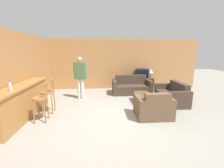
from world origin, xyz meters
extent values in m
plane|color=gray|center=(0.00, 0.00, 0.00)|extent=(24.00, 24.00, 0.00)
cube|color=#B27A47|center=(0.00, 3.75, 1.30)|extent=(9.40, 0.08, 2.60)
cube|color=#B27A47|center=(-3.20, 1.37, 1.30)|extent=(0.08, 8.75, 2.60)
cube|color=#A87038|center=(-2.87, 0.19, 0.48)|extent=(0.47, 2.71, 0.96)
cube|color=#A87038|center=(-2.87, 0.19, 0.98)|extent=(0.55, 2.77, 0.05)
cylinder|color=#996638|center=(-2.24, -0.09, 0.69)|extent=(0.44, 0.44, 0.04)
cylinder|color=#996638|center=(-2.39, 0.05, 0.34)|extent=(0.04, 0.04, 0.67)
cylinder|color=#996638|center=(-2.38, -0.25, 0.34)|extent=(0.04, 0.04, 0.67)
cylinder|color=#996638|center=(-2.09, 0.06, 0.34)|extent=(0.04, 0.04, 0.67)
cylinder|color=#996638|center=(-2.08, -0.24, 0.34)|extent=(0.04, 0.04, 0.67)
cylinder|color=#996638|center=(-2.06, 0.04, 0.89)|extent=(0.02, 0.02, 0.36)
cylinder|color=#996638|center=(-2.06, -0.04, 0.89)|extent=(0.02, 0.02, 0.36)
cylinder|color=#996638|center=(-2.05, -0.13, 0.89)|extent=(0.02, 0.02, 0.36)
cylinder|color=#996638|center=(-2.05, -0.21, 0.89)|extent=(0.02, 0.02, 0.36)
cube|color=#996638|center=(-2.05, -0.09, 1.09)|extent=(0.05, 0.36, 0.04)
cylinder|color=#996638|center=(-2.24, 0.53, 0.69)|extent=(0.45, 0.45, 0.04)
cylinder|color=#996638|center=(-2.39, 0.67, 0.34)|extent=(0.04, 0.04, 0.67)
cylinder|color=#996638|center=(-2.38, 0.37, 0.34)|extent=(0.04, 0.04, 0.67)
cylinder|color=#996638|center=(-2.09, 0.69, 0.34)|extent=(0.04, 0.04, 0.67)
cylinder|color=#996638|center=(-2.08, 0.39, 0.34)|extent=(0.04, 0.04, 0.67)
cylinder|color=#996638|center=(-2.06, 0.67, 0.89)|extent=(0.02, 0.02, 0.36)
cylinder|color=#996638|center=(-2.06, 0.58, 0.89)|extent=(0.02, 0.02, 0.36)
cylinder|color=#996638|center=(-2.05, 0.50, 0.89)|extent=(0.02, 0.02, 0.36)
cylinder|color=#996638|center=(-2.05, 0.41, 0.89)|extent=(0.02, 0.02, 0.36)
cube|color=#996638|center=(-2.05, 0.54, 1.09)|extent=(0.05, 0.36, 0.04)
cube|color=#423328|center=(0.94, 2.60, 0.21)|extent=(1.49, 0.89, 0.41)
cube|color=#423328|center=(0.94, 2.93, 0.63)|extent=(1.49, 0.22, 0.43)
cube|color=#423328|center=(0.12, 2.60, 0.33)|extent=(0.16, 0.89, 0.65)
cube|color=#423328|center=(1.77, 2.60, 0.33)|extent=(0.16, 0.89, 0.65)
cube|color=brown|center=(1.07, -0.02, 0.21)|extent=(0.72, 0.85, 0.41)
cube|color=brown|center=(1.07, -0.34, 0.62)|extent=(0.72, 0.22, 0.41)
cube|color=brown|center=(1.51, -0.02, 0.32)|extent=(0.16, 0.85, 0.64)
cube|color=brown|center=(0.62, -0.02, 0.32)|extent=(0.16, 0.85, 0.64)
cube|color=#423328|center=(2.20, 1.17, 0.21)|extent=(0.82, 1.18, 0.41)
cube|color=#423328|center=(2.50, 1.17, 0.61)|extent=(0.22, 1.18, 0.40)
cube|color=#423328|center=(2.20, 1.84, 0.32)|extent=(0.82, 0.16, 0.63)
cube|color=#423328|center=(2.20, 0.50, 0.32)|extent=(0.82, 0.16, 0.63)
cube|color=brown|center=(1.12, 1.22, 0.35)|extent=(0.60, 1.05, 0.04)
cube|color=brown|center=(0.86, 0.73, 0.16)|extent=(0.06, 0.06, 0.33)
cube|color=brown|center=(1.37, 0.73, 0.16)|extent=(0.06, 0.06, 0.33)
cube|color=brown|center=(0.86, 1.70, 0.16)|extent=(0.06, 0.06, 0.33)
cube|color=brown|center=(1.37, 1.70, 0.16)|extent=(0.06, 0.06, 0.33)
cube|color=#2D2319|center=(1.64, 3.41, 0.29)|extent=(1.21, 0.44, 0.58)
cube|color=black|center=(1.64, 3.41, 0.84)|extent=(0.59, 0.48, 0.51)
cube|color=black|center=(1.64, 3.16, 0.84)|extent=(0.52, 0.01, 0.44)
cylinder|color=silver|center=(-2.77, -0.45, 1.10)|extent=(0.07, 0.07, 0.18)
cone|color=silver|center=(-2.77, -0.45, 1.22)|extent=(0.06, 0.06, 0.08)
cylinder|color=black|center=(-2.77, -0.45, 1.27)|extent=(0.02, 0.02, 0.02)
cube|color=#33704C|center=(1.02, 1.35, 0.37)|extent=(0.16, 0.16, 0.02)
cylinder|color=brown|center=(2.10, 3.41, 0.60)|extent=(0.16, 0.16, 0.02)
cylinder|color=brown|center=(2.10, 3.41, 0.74)|extent=(0.03, 0.03, 0.26)
cone|color=silver|center=(2.10, 3.41, 0.98)|extent=(0.24, 0.24, 0.23)
cylinder|color=silver|center=(-1.44, 1.96, 0.43)|extent=(0.14, 0.14, 0.86)
cylinder|color=silver|center=(-1.29, 1.91, 0.43)|extent=(0.14, 0.14, 0.86)
cube|color=#4C754C|center=(-1.37, 1.94, 1.21)|extent=(0.49, 0.32, 0.68)
cylinder|color=#4C754C|center=(-1.60, 2.02, 1.23)|extent=(0.09, 0.09, 0.63)
cylinder|color=#4C754C|center=(-1.13, 1.85, 1.23)|extent=(0.09, 0.09, 0.63)
sphere|color=tan|center=(-1.37, 1.94, 1.67)|extent=(0.20, 0.20, 0.20)
camera|label=1|loc=(-0.51, -4.25, 1.97)|focal=24.00mm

